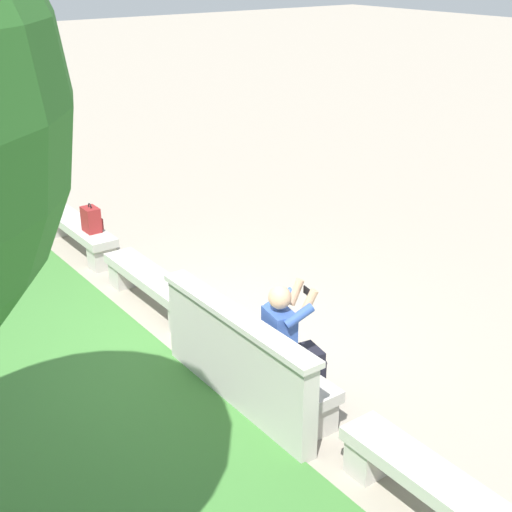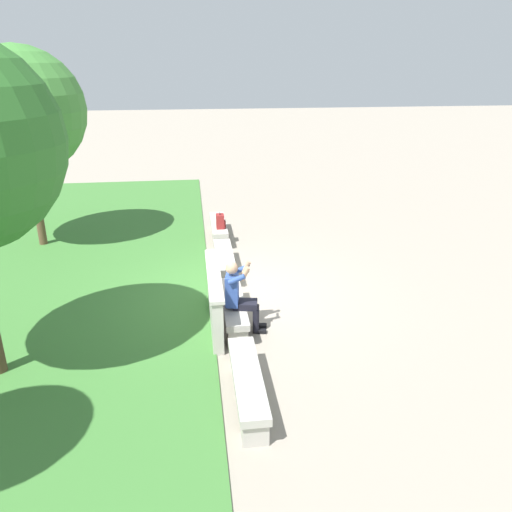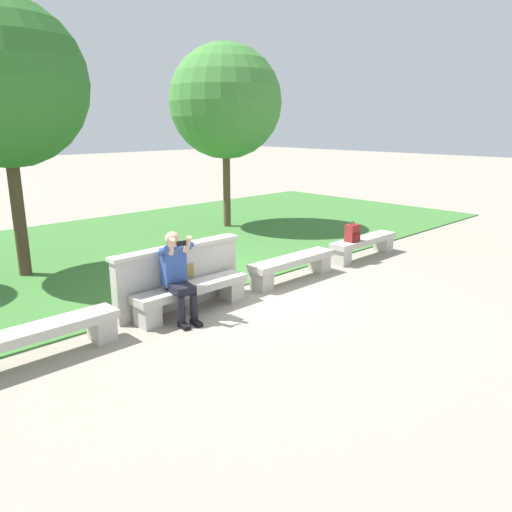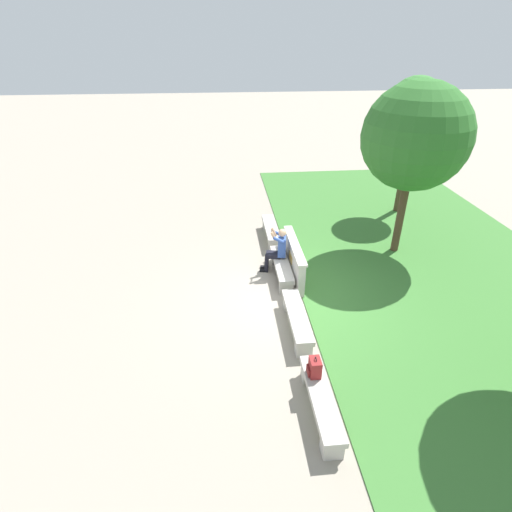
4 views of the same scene
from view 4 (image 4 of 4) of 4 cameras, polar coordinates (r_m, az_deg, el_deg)
ground_plane at (r=10.37m, az=4.59°, el=-6.27°), size 80.00×80.00×0.00m
grass_strip at (r=11.86m, az=26.00°, el=-4.42°), size 20.94×8.00×0.03m
bench_main at (r=13.18m, az=2.14°, el=3.64°), size 1.97×0.40×0.45m
bench_near at (r=11.16m, az=3.67°, el=-1.55°), size 1.97×0.40×0.45m
bench_mid at (r=9.28m, az=5.86°, el=-8.93°), size 1.97×0.40×0.45m
bench_far at (r=7.65m, az=9.26°, el=-19.71°), size 1.97×0.40×0.45m
backrest_wall_with_plaque at (r=11.10m, az=5.44°, el=-0.51°), size 2.31×0.24×1.01m
person_photographer at (r=11.20m, az=3.11°, el=1.17°), size 0.52×0.76×1.32m
backpack at (r=7.72m, az=8.35°, el=-15.49°), size 0.28×0.24×0.43m
tree_left_background at (r=15.37m, az=21.81°, el=19.09°), size 1.94×1.94×4.80m
tree_right_background at (r=12.14m, az=21.85°, el=15.48°), size 2.95×2.95×5.01m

